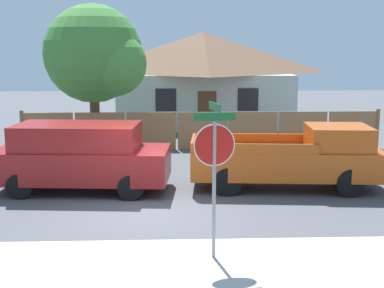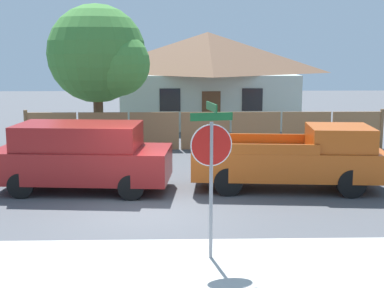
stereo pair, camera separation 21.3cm
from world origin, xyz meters
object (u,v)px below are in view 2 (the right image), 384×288
(house, at_px, (208,76))
(red_suv, at_px, (82,155))
(oak_tree, at_px, (101,56))
(stop_sign, at_px, (211,156))
(orange_pickup, at_px, (295,158))

(house, relative_size, red_suv, 1.91)
(oak_tree, distance_m, stop_sign, 12.87)
(oak_tree, bearing_deg, stop_sign, -73.04)
(house, height_order, oak_tree, oak_tree)
(stop_sign, bearing_deg, red_suv, 111.91)
(orange_pickup, height_order, stop_sign, stop_sign)
(oak_tree, distance_m, red_suv, 7.57)
(house, relative_size, oak_tree, 1.65)
(oak_tree, height_order, red_suv, oak_tree)
(red_suv, bearing_deg, stop_sign, -51.98)
(orange_pickup, distance_m, stop_sign, 5.89)
(red_suv, xyz_separation_m, stop_sign, (3.33, -5.13, 0.98))
(house, distance_m, orange_pickup, 14.40)
(oak_tree, xyz_separation_m, red_suv, (0.39, -7.06, -2.69))
(house, height_order, orange_pickup, house)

